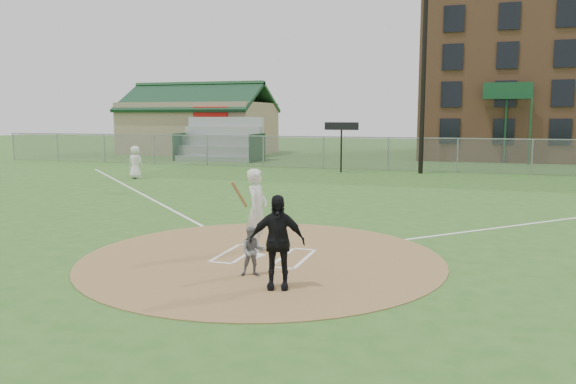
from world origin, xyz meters
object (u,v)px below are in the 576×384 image
(catcher, at_px, (252,251))
(batter_at_plate, at_px, (257,210))
(home_plate, at_px, (254,256))
(umpire, at_px, (277,242))
(ondeck_player, at_px, (135,162))

(catcher, xyz_separation_m, batter_at_plate, (-0.69, 2.09, 0.50))
(home_plate, distance_m, batter_at_plate, 1.16)
(home_plate, relative_size, catcher, 0.41)
(home_plate, height_order, catcher, catcher)
(umpire, distance_m, batter_at_plate, 3.09)
(ondeck_player, distance_m, batter_at_plate, 17.53)
(ondeck_player, bearing_deg, batter_at_plate, 134.82)
(home_plate, bearing_deg, umpire, -58.88)
(home_plate, xyz_separation_m, batter_at_plate, (-0.14, 0.58, 0.99))
(home_plate, xyz_separation_m, ondeck_player, (-11.89, 13.59, 0.83))
(batter_at_plate, bearing_deg, home_plate, -76.61)
(catcher, relative_size, umpire, 0.56)
(home_plate, distance_m, umpire, 2.67)
(catcher, height_order, ondeck_player, ondeck_player)
(catcher, bearing_deg, umpire, -63.14)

